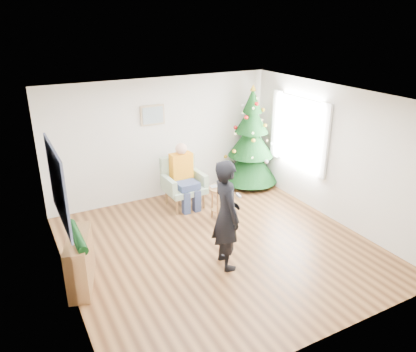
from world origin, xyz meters
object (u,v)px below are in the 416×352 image
christmas_tree (251,141)px  standing_man (226,215)px  stool (220,203)px  console (80,261)px  armchair (183,188)px

christmas_tree → standing_man: size_ratio=1.32×
standing_man → stool: bearing=-18.6°
stool → console: (-2.86, -0.87, 0.06)m
console → standing_man: bearing=3.0°
stool → armchair: size_ratio=0.65×
christmas_tree → console: (-4.35, -2.06, -0.67)m
standing_man → console: (-2.16, 0.56, -0.50)m
christmas_tree → armchair: christmas_tree is taller
christmas_tree → console: size_ratio=2.37×
armchair → standing_man: standing_man is taller
christmas_tree → armchair: 2.01m
stool → console: size_ratio=0.67×
standing_man → christmas_tree: bearing=-32.3°
christmas_tree → standing_man: 3.42m
christmas_tree → stool: christmas_tree is taller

